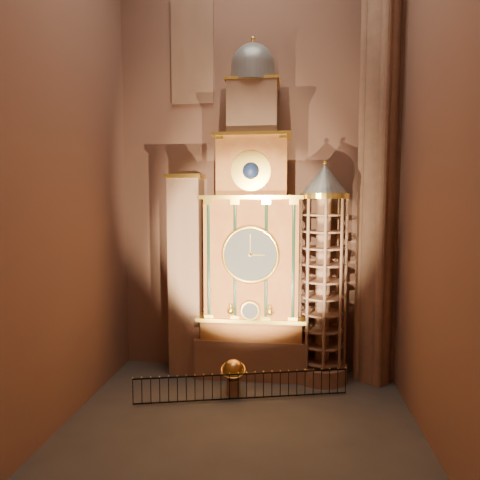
# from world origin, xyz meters

# --- Properties ---
(floor) EXTENTS (14.00, 14.00, 0.00)m
(floor) POSITION_xyz_m (0.00, 0.00, 0.00)
(floor) COLOR #383330
(floor) RESTS_ON ground
(wall_back) EXTENTS (22.00, 0.00, 22.00)m
(wall_back) POSITION_xyz_m (0.00, 6.00, 11.00)
(wall_back) COLOR brown
(wall_back) RESTS_ON floor
(wall_left) EXTENTS (0.00, 22.00, 22.00)m
(wall_left) POSITION_xyz_m (-7.00, 0.00, 11.00)
(wall_left) COLOR brown
(wall_left) RESTS_ON floor
(wall_right) EXTENTS (0.00, 22.00, 22.00)m
(wall_right) POSITION_xyz_m (7.00, 0.00, 11.00)
(wall_right) COLOR brown
(wall_right) RESTS_ON floor
(astronomical_clock) EXTENTS (5.60, 2.41, 16.70)m
(astronomical_clock) POSITION_xyz_m (0.00, 4.96, 6.68)
(astronomical_clock) COLOR #8C634C
(astronomical_clock) RESTS_ON floor
(portrait_tower) EXTENTS (1.80, 1.60, 10.20)m
(portrait_tower) POSITION_xyz_m (-3.40, 4.98, 5.15)
(portrait_tower) COLOR #8C634C
(portrait_tower) RESTS_ON floor
(stair_turret) EXTENTS (2.50, 2.50, 10.80)m
(stair_turret) POSITION_xyz_m (3.50, 4.70, 5.27)
(stair_turret) COLOR #8C634C
(stair_turret) RESTS_ON floor
(gothic_pier) EXTENTS (2.04, 2.04, 22.00)m
(gothic_pier) POSITION_xyz_m (6.10, 5.00, 11.00)
(gothic_pier) COLOR #8C634C
(gothic_pier) RESTS_ON floor
(stained_glass_window) EXTENTS (2.20, 0.14, 5.20)m
(stained_glass_window) POSITION_xyz_m (-3.20, 5.92, 16.50)
(stained_glass_window) COLOR navy
(stained_glass_window) RESTS_ON wall_back
(celestial_globe) EXTENTS (1.22, 1.16, 1.65)m
(celestial_globe) POSITION_xyz_m (-0.64, 2.48, 0.99)
(celestial_globe) COLOR #8C634C
(celestial_globe) RESTS_ON floor
(iron_railing) EXTENTS (9.28, 2.28, 1.18)m
(iron_railing) POSITION_xyz_m (-0.16, 1.94, 0.64)
(iron_railing) COLOR black
(iron_railing) RESTS_ON floor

